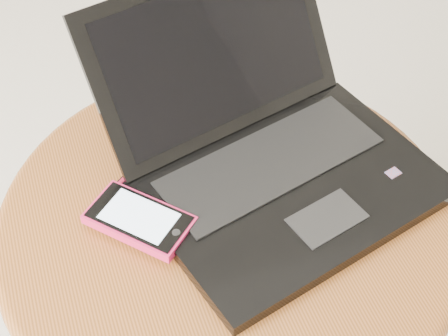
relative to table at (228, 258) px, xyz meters
name	(u,v)px	position (x,y,z in m)	size (l,w,h in m)	color
table	(228,258)	(0.00, 0.00, 0.00)	(0.60, 0.60, 0.47)	#5F2E19
laptop	(270,150)	(0.08, 0.05, 0.14)	(0.44, 0.45, 0.21)	black
phone_black	(154,196)	(-0.08, 0.05, 0.11)	(0.11, 0.12, 0.01)	black
phone_pink	(140,220)	(-0.11, 0.01, 0.12)	(0.14, 0.14, 0.02)	#D51E54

